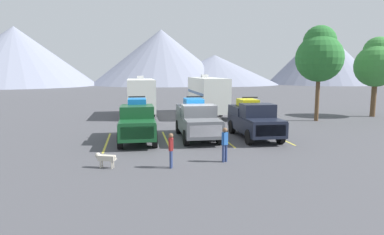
% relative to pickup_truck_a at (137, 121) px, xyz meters
% --- Properties ---
extents(ground_plane, '(240.00, 240.00, 0.00)m').
position_rel_pickup_truck_a_xyz_m(ground_plane, '(3.46, -0.57, -1.21)').
color(ground_plane, '#47474C').
extents(pickup_truck_a, '(2.19, 5.29, 2.62)m').
position_rel_pickup_truck_a_xyz_m(pickup_truck_a, '(0.00, 0.00, 0.00)').
color(pickup_truck_a, '#144723').
rests_on(pickup_truck_a, ground).
extents(pickup_truck_b, '(2.26, 5.46, 2.55)m').
position_rel_pickup_truck_a_xyz_m(pickup_truck_b, '(3.65, 0.22, -0.03)').
color(pickup_truck_b, '#595B60').
rests_on(pickup_truck_b, ground).
extents(pickup_truck_c, '(2.21, 5.25, 2.50)m').
position_rel_pickup_truck_a_xyz_m(pickup_truck_c, '(7.17, -0.28, -0.04)').
color(pickup_truck_c, black).
rests_on(pickup_truck_c, ground).
extents(lot_stripe_a, '(0.12, 5.50, 0.01)m').
position_rel_pickup_truck_a_xyz_m(lot_stripe_a, '(-1.79, -0.15, -1.21)').
color(lot_stripe_a, gold).
rests_on(lot_stripe_a, ground).
extents(lot_stripe_b, '(0.12, 5.50, 0.01)m').
position_rel_pickup_truck_a_xyz_m(lot_stripe_b, '(1.71, -0.15, -1.21)').
color(lot_stripe_b, gold).
rests_on(lot_stripe_b, ground).
extents(lot_stripe_c, '(0.12, 5.50, 0.01)m').
position_rel_pickup_truck_a_xyz_m(lot_stripe_c, '(5.21, -0.15, -1.21)').
color(lot_stripe_c, gold).
rests_on(lot_stripe_c, ground).
extents(lot_stripe_d, '(0.12, 5.50, 0.01)m').
position_rel_pickup_truck_a_xyz_m(lot_stripe_d, '(8.70, -0.15, -1.21)').
color(lot_stripe_d, gold).
rests_on(lot_stripe_d, ground).
extents(camper_trailer_a, '(2.41, 7.74, 3.69)m').
position_rel_pickup_truck_a_xyz_m(camper_trailer_a, '(0.45, 11.07, 0.73)').
color(camper_trailer_a, silver).
rests_on(camper_trailer_a, ground).
extents(camper_trailer_b, '(2.39, 9.19, 3.81)m').
position_rel_pickup_truck_a_xyz_m(camper_trailer_b, '(6.56, 10.51, 0.80)').
color(camper_trailer_b, silver).
rests_on(camper_trailer_b, ground).
extents(person_a, '(0.33, 0.27, 1.60)m').
position_rel_pickup_truck_a_xyz_m(person_a, '(3.89, -5.47, -0.29)').
color(person_a, navy).
rests_on(person_a, ground).
extents(person_b, '(0.23, 0.33, 1.52)m').
position_rel_pickup_truck_a_xyz_m(person_b, '(1.36, -5.99, -0.33)').
color(person_b, navy).
rests_on(person_b, ground).
extents(dog, '(0.97, 0.52, 0.66)m').
position_rel_pickup_truck_a_xyz_m(dog, '(-1.46, -5.50, -0.77)').
color(dog, beige).
rests_on(dog, ground).
extents(tree_a, '(3.84, 3.84, 7.85)m').
position_rel_pickup_truck_a_xyz_m(tree_a, '(14.87, 5.64, 4.28)').
color(tree_a, brown).
rests_on(tree_a, ground).
extents(tree_b, '(3.75, 3.75, 7.21)m').
position_rel_pickup_truck_a_xyz_m(tree_b, '(21.42, 7.21, 3.68)').
color(tree_b, brown).
rests_on(tree_b, ground).
extents(mountain_ridge, '(138.77, 47.40, 17.16)m').
position_rel_pickup_truck_a_xyz_m(mountain_ridge, '(3.49, 81.61, 6.34)').
color(mountain_ridge, gray).
rests_on(mountain_ridge, ground).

